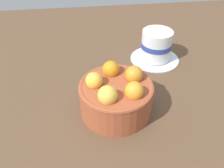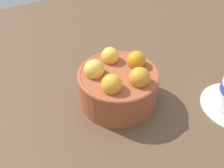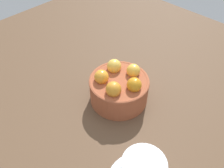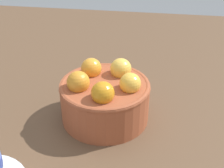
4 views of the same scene
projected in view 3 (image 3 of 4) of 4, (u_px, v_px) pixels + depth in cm
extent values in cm
cube|color=brown|center=(119.00, 103.00, 66.63)|extent=(127.41, 117.34, 3.85)
cylinder|color=#9E4C2D|center=(119.00, 90.00, 62.80)|extent=(15.49, 15.49, 7.08)
torus|color=#9E4C2D|center=(119.00, 81.00, 60.60)|extent=(15.69, 15.69, 1.00)
sphere|color=#F3B53E|center=(133.00, 71.00, 61.45)|extent=(3.60, 3.60, 3.60)
sphere|color=#ECB944|center=(114.00, 66.00, 62.71)|extent=(3.85, 3.85, 3.85)
sphere|color=orange|center=(102.00, 77.00, 59.70)|extent=(3.73, 3.73, 3.73)
sphere|color=orange|center=(113.00, 89.00, 56.59)|extent=(3.85, 3.85, 3.85)
sphere|color=orange|center=(134.00, 85.00, 57.67)|extent=(3.73, 3.73, 3.73)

